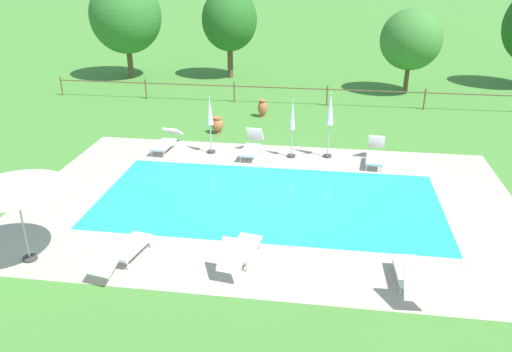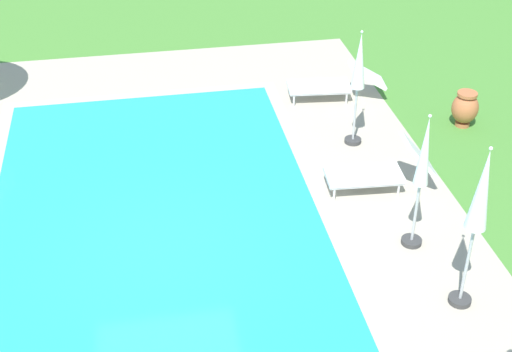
# 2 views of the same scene
# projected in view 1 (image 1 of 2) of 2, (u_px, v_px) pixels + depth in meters

# --- Properties ---
(ground_plane) EXTENTS (160.00, 160.00, 0.00)m
(ground_plane) POSITION_uv_depth(u_px,v_px,m) (268.00, 200.00, 16.06)
(ground_plane) COLOR #478433
(pool_deck_paving) EXTENTS (15.44, 10.05, 0.01)m
(pool_deck_paving) POSITION_uv_depth(u_px,v_px,m) (268.00, 200.00, 16.05)
(pool_deck_paving) COLOR #B2A893
(pool_deck_paving) RESTS_ON ground
(swimming_pool_water) EXTENTS (10.68, 5.28, 0.01)m
(swimming_pool_water) POSITION_uv_depth(u_px,v_px,m) (268.00, 200.00, 16.05)
(swimming_pool_water) COLOR #23A8C1
(swimming_pool_water) RESTS_ON ground
(pool_coping_rim) EXTENTS (11.16, 5.76, 0.01)m
(pool_coping_rim) POSITION_uv_depth(u_px,v_px,m) (268.00, 200.00, 16.05)
(pool_coping_rim) COLOR #C0B59F
(pool_coping_rim) RESTS_ON ground
(sun_lounger_north_near_steps) EXTENTS (0.80, 1.95, 0.96)m
(sun_lounger_north_near_steps) POSITION_uv_depth(u_px,v_px,m) (375.00, 154.00, 18.74)
(sun_lounger_north_near_steps) COLOR white
(sun_lounger_north_near_steps) RESTS_ON ground
(sun_lounger_north_mid) EXTENTS (1.00, 2.15, 0.71)m
(sun_lounger_north_mid) POSITION_uv_depth(u_px,v_px,m) (124.00, 251.00, 12.69)
(sun_lounger_north_mid) COLOR white
(sun_lounger_north_mid) RESTS_ON ground
(sun_lounger_north_far) EXTENTS (0.73, 1.91, 0.97)m
(sun_lounger_north_far) POSITION_uv_depth(u_px,v_px,m) (252.00, 146.00, 19.51)
(sun_lounger_north_far) COLOR white
(sun_lounger_north_far) RESTS_ON ground
(sun_lounger_north_end) EXTENTS (0.69, 1.87, 1.00)m
(sun_lounger_north_end) POSITION_uv_depth(u_px,v_px,m) (411.00, 274.00, 11.69)
(sun_lounger_north_end) COLOR white
(sun_lounger_north_end) RESTS_ON ground
(sun_lounger_south_near_corner) EXTENTS (0.80, 2.09, 0.77)m
(sun_lounger_south_near_corner) POSITION_uv_depth(u_px,v_px,m) (166.00, 141.00, 20.09)
(sun_lounger_south_near_corner) COLOR white
(sun_lounger_south_near_corner) RESTS_ON ground
(sun_lounger_south_mid) EXTENTS (0.88, 1.93, 0.99)m
(sun_lounger_south_mid) POSITION_uv_depth(u_px,v_px,m) (240.00, 250.00, 12.63)
(sun_lounger_south_mid) COLOR white
(sun_lounger_south_mid) RESTS_ON ground
(patio_umbrella_open_foreground) EXTENTS (2.45, 2.45, 2.40)m
(patio_umbrella_open_foreground) POSITION_uv_depth(u_px,v_px,m) (14.00, 183.00, 12.09)
(patio_umbrella_open_foreground) COLOR #383838
(patio_umbrella_open_foreground) RESTS_ON ground
(patio_umbrella_closed_row_west) EXTENTS (0.32, 0.32, 2.53)m
(patio_umbrella_closed_row_west) POSITION_uv_depth(u_px,v_px,m) (330.00, 114.00, 18.79)
(patio_umbrella_closed_row_west) COLOR #383838
(patio_umbrella_closed_row_west) RESTS_ON ground
(patio_umbrella_closed_row_mid_west) EXTENTS (0.32, 0.32, 2.26)m
(patio_umbrella_closed_row_mid_west) POSITION_uv_depth(u_px,v_px,m) (210.00, 116.00, 19.31)
(patio_umbrella_closed_row_mid_west) COLOR #383838
(patio_umbrella_closed_row_mid_west) RESTS_ON ground
(patio_umbrella_closed_row_centre) EXTENTS (0.32, 0.32, 2.26)m
(patio_umbrella_closed_row_centre) POSITION_uv_depth(u_px,v_px,m) (292.00, 121.00, 18.92)
(patio_umbrella_closed_row_centre) COLOR #383838
(patio_umbrella_closed_row_centre) RESTS_ON ground
(terracotta_urn_near_fence) EXTENTS (0.52, 0.52, 0.73)m
(terracotta_urn_near_fence) POSITION_uv_depth(u_px,v_px,m) (217.00, 125.00, 21.89)
(terracotta_urn_near_fence) COLOR #B7663D
(terracotta_urn_near_fence) RESTS_ON ground
(terracotta_urn_by_tree) EXTENTS (0.46, 0.46, 0.82)m
(terracotta_urn_by_tree) POSITION_uv_depth(u_px,v_px,m) (263.00, 108.00, 24.10)
(terracotta_urn_by_tree) COLOR #B7663D
(terracotta_urn_by_tree) RESTS_ON ground
(perimeter_fence) EXTENTS (24.10, 0.08, 1.05)m
(perimeter_fence) POSITION_uv_depth(u_px,v_px,m) (280.00, 90.00, 26.07)
(perimeter_fence) COLOR brown
(perimeter_fence) RESTS_ON ground
(tree_far_west) EXTENTS (3.29, 3.29, 4.54)m
(tree_far_west) POSITION_uv_depth(u_px,v_px,m) (411.00, 40.00, 27.24)
(tree_far_west) COLOR brown
(tree_far_west) RESTS_ON ground
(tree_west_mid) EXTENTS (3.34, 3.34, 5.36)m
(tree_west_mid) POSITION_uv_depth(u_px,v_px,m) (229.00, 20.00, 30.58)
(tree_west_mid) COLOR brown
(tree_west_mid) RESTS_ON ground
(tree_centre) EXTENTS (4.26, 4.26, 5.95)m
(tree_centre) POSITION_uv_depth(u_px,v_px,m) (126.00, 16.00, 30.43)
(tree_centre) COLOR brown
(tree_centre) RESTS_ON ground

